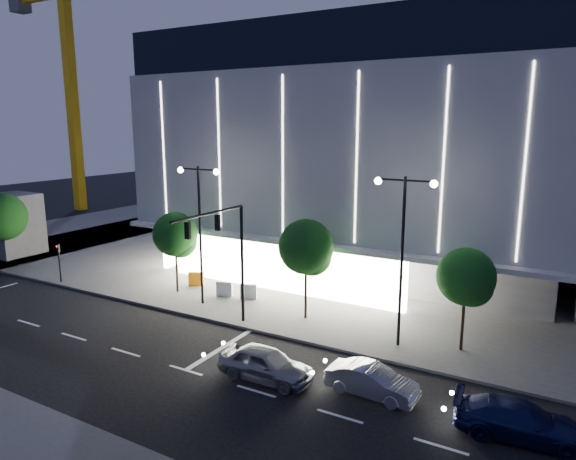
{
  "coord_description": "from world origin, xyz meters",
  "views": [
    {
      "loc": [
        17.39,
        -18.75,
        11.47
      ],
      "look_at": [
        1.84,
        8.69,
        5.0
      ],
      "focal_mm": 32.0,
      "sensor_mm": 36.0,
      "label": 1
    }
  ],
  "objects_px": {
    "traffic_mast": "(227,245)",
    "ped_signal_far": "(59,259)",
    "street_lamp_east": "(403,237)",
    "tree_left": "(176,237)",
    "car_second": "(372,381)",
    "barrier_a": "(196,279)",
    "car_lead": "(265,364)",
    "street_lamp_west": "(200,215)",
    "tower_crane": "(74,54)",
    "barrier_b": "(248,291)",
    "barrier_d": "(224,289)",
    "tree_right": "(466,280)",
    "car_third": "(521,421)",
    "tree_mid": "(307,250)"
  },
  "relations": [
    {
      "from": "street_lamp_east",
      "to": "barrier_a",
      "type": "bearing_deg",
      "value": 170.28
    },
    {
      "from": "tree_mid",
      "to": "barrier_d",
      "type": "height_order",
      "value": "tree_mid"
    },
    {
      "from": "traffic_mast",
      "to": "ped_signal_far",
      "type": "height_order",
      "value": "traffic_mast"
    },
    {
      "from": "car_second",
      "to": "barrier_a",
      "type": "bearing_deg",
      "value": 66.93
    },
    {
      "from": "tree_right",
      "to": "barrier_b",
      "type": "relative_size",
      "value": 5.01
    },
    {
      "from": "barrier_a",
      "to": "barrier_d",
      "type": "bearing_deg",
      "value": -39.83
    },
    {
      "from": "traffic_mast",
      "to": "barrier_b",
      "type": "relative_size",
      "value": 6.43
    },
    {
      "from": "barrier_a",
      "to": "street_lamp_west",
      "type": "bearing_deg",
      "value": -69.26
    },
    {
      "from": "ped_signal_far",
      "to": "car_second",
      "type": "relative_size",
      "value": 0.75
    },
    {
      "from": "tree_left",
      "to": "barrier_a",
      "type": "distance_m",
      "value": 3.78
    },
    {
      "from": "tree_left",
      "to": "barrier_d",
      "type": "height_order",
      "value": "tree_left"
    },
    {
      "from": "tower_crane",
      "to": "car_lead",
      "type": "relative_size",
      "value": 7.08
    },
    {
      "from": "car_lead",
      "to": "barrier_a",
      "type": "distance_m",
      "value": 14.65
    },
    {
      "from": "car_third",
      "to": "barrier_a",
      "type": "distance_m",
      "value": 23.62
    },
    {
      "from": "car_third",
      "to": "tree_left",
      "type": "bearing_deg",
      "value": 67.2
    },
    {
      "from": "tree_left",
      "to": "barrier_a",
      "type": "relative_size",
      "value": 5.2
    },
    {
      "from": "car_second",
      "to": "traffic_mast",
      "type": "bearing_deg",
      "value": 77.61
    },
    {
      "from": "traffic_mast",
      "to": "tree_right",
      "type": "relative_size",
      "value": 1.28
    },
    {
      "from": "barrier_a",
      "to": "car_third",
      "type": "bearing_deg",
      "value": -44.96
    },
    {
      "from": "traffic_mast",
      "to": "barrier_b",
      "type": "xyz_separation_m",
      "value": [
        -1.9,
        4.86,
        -4.38
      ]
    },
    {
      "from": "barrier_d",
      "to": "tower_crane",
      "type": "bearing_deg",
      "value": 135.21
    },
    {
      "from": "ped_signal_far",
      "to": "traffic_mast",
      "type": "bearing_deg",
      "value": -4.15
    },
    {
      "from": "traffic_mast",
      "to": "tree_mid",
      "type": "xyz_separation_m",
      "value": [
        3.03,
        3.68,
        -0.69
      ]
    },
    {
      "from": "street_lamp_east",
      "to": "tree_left",
      "type": "distance_m",
      "value": 16.12
    },
    {
      "from": "ped_signal_far",
      "to": "tree_right",
      "type": "distance_m",
      "value": 28.21
    },
    {
      "from": "barrier_a",
      "to": "car_lead",
      "type": "bearing_deg",
      "value": -62.91
    },
    {
      "from": "traffic_mast",
      "to": "tower_crane",
      "type": "height_order",
      "value": "tower_crane"
    },
    {
      "from": "tower_crane",
      "to": "traffic_mast",
      "type": "bearing_deg",
      "value": -30.47
    },
    {
      "from": "tower_crane",
      "to": "car_third",
      "type": "xyz_separation_m",
      "value": [
        57.34,
        -27.48,
        -19.81
      ]
    },
    {
      "from": "tower_crane",
      "to": "tree_left",
      "type": "bearing_deg",
      "value": -30.98
    },
    {
      "from": "barrier_b",
      "to": "barrier_d",
      "type": "distance_m",
      "value": 1.75
    },
    {
      "from": "tree_left",
      "to": "street_lamp_east",
      "type": "bearing_deg",
      "value": -3.65
    },
    {
      "from": "barrier_b",
      "to": "street_lamp_east",
      "type": "bearing_deg",
      "value": -34.84
    },
    {
      "from": "street_lamp_east",
      "to": "barrier_a",
      "type": "relative_size",
      "value": 8.18
    },
    {
      "from": "street_lamp_west",
      "to": "tower_crane",
      "type": "distance_m",
      "value": 46.19
    },
    {
      "from": "street_lamp_east",
      "to": "car_lead",
      "type": "xyz_separation_m",
      "value": [
        -4.23,
        -6.36,
        -5.19
      ]
    },
    {
      "from": "car_lead",
      "to": "traffic_mast",
      "type": "bearing_deg",
      "value": 52.06
    },
    {
      "from": "car_lead",
      "to": "barrier_b",
      "type": "bearing_deg",
      "value": 37.8
    },
    {
      "from": "car_second",
      "to": "tree_left",
      "type": "bearing_deg",
      "value": 72.15
    },
    {
      "from": "street_lamp_west",
      "to": "barrier_d",
      "type": "relative_size",
      "value": 8.18
    },
    {
      "from": "traffic_mast",
      "to": "tree_mid",
      "type": "height_order",
      "value": "traffic_mast"
    },
    {
      "from": "barrier_b",
      "to": "street_lamp_west",
      "type": "bearing_deg",
      "value": -157.18
    },
    {
      "from": "street_lamp_west",
      "to": "ped_signal_far",
      "type": "xyz_separation_m",
      "value": [
        -12.0,
        -1.5,
        -4.07
      ]
    },
    {
      "from": "tree_right",
      "to": "barrier_a",
      "type": "distance_m",
      "value": 19.12
    },
    {
      "from": "ped_signal_far",
      "to": "tower_crane",
      "type": "height_order",
      "value": "tower_crane"
    },
    {
      "from": "street_lamp_east",
      "to": "tree_left",
      "type": "height_order",
      "value": "street_lamp_east"
    },
    {
      "from": "car_lead",
      "to": "car_third",
      "type": "relative_size",
      "value": 0.95
    },
    {
      "from": "car_lead",
      "to": "barrier_b",
      "type": "height_order",
      "value": "car_lead"
    },
    {
      "from": "ped_signal_far",
      "to": "tree_right",
      "type": "bearing_deg",
      "value": 5.14
    },
    {
      "from": "car_lead",
      "to": "barrier_a",
      "type": "xyz_separation_m",
      "value": [
        -11.51,
        9.06,
        -0.12
      ]
    }
  ]
}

